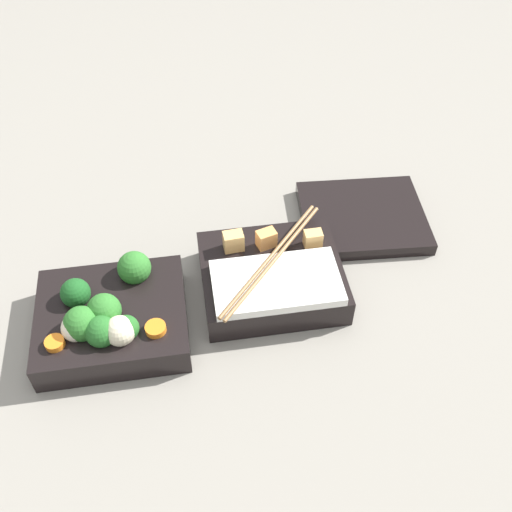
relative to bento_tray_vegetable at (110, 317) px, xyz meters
name	(u,v)px	position (x,y,z in m)	size (l,w,h in m)	color
ground_plane	(193,310)	(0.10, 0.02, -0.03)	(3.00, 3.00, 0.00)	gray
bento_tray_vegetable	(110,317)	(0.00, 0.00, 0.00)	(0.18, 0.15, 0.07)	black
bento_tray_rice	(272,277)	(0.21, 0.04, 0.00)	(0.18, 0.18, 0.07)	black
bento_lid	(362,217)	(0.36, 0.14, -0.02)	(0.18, 0.15, 0.02)	black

